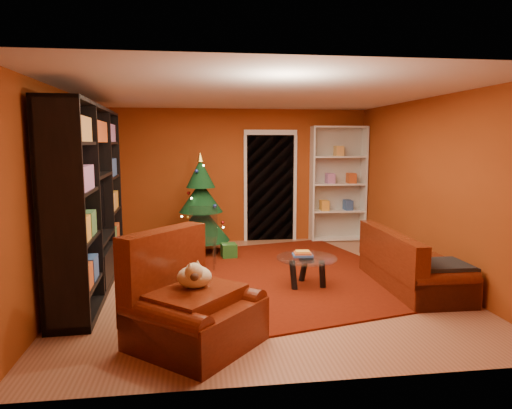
{
  "coord_description": "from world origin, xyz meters",
  "views": [
    {
      "loc": [
        -0.88,
        -6.17,
        1.96
      ],
      "look_at": [
        0.0,
        0.4,
        1.05
      ],
      "focal_mm": 32.0,
      "sensor_mm": 36.0,
      "label": 1
    }
  ],
  "objects": [
    {
      "name": "acrylic_chair",
      "position": [
        -0.78,
        0.79,
        0.44
      ],
      "size": [
        0.49,
        0.53,
        0.87
      ],
      "primitive_type": null,
      "rotation": [
        0.0,
        0.0,
        -0.1
      ],
      "color": "#66605B",
      "rests_on": "rug"
    },
    {
      "name": "dog",
      "position": [
        -0.91,
        -1.85,
        0.66
      ],
      "size": [
        0.49,
        0.5,
        0.29
      ],
      "primitive_type": null,
      "rotation": [
        0.0,
        0.0,
        0.85
      ],
      "color": "beige",
      "rests_on": "armchair"
    },
    {
      "name": "media_unit",
      "position": [
        -2.27,
        0.03,
        1.21
      ],
      "size": [
        0.62,
        3.17,
        2.42
      ],
      "primitive_type": null,
      "rotation": [
        0.0,
        0.0,
        0.04
      ],
      "color": "black",
      "rests_on": "floor"
    },
    {
      "name": "white_bookshelf",
      "position": [
        1.94,
        2.57,
        1.13
      ],
      "size": [
        1.09,
        0.42,
        2.33
      ],
      "primitive_type": null,
      "rotation": [
        0.0,
        0.0,
        -0.03
      ],
      "color": "white",
      "rests_on": "floor"
    },
    {
      "name": "gift_box_green",
      "position": [
        -0.33,
        1.39,
        0.12
      ],
      "size": [
        0.28,
        0.28,
        0.25
      ],
      "primitive_type": "cube",
      "rotation": [
        0.0,
        0.0,
        0.11
      ],
      "color": "#1B521B",
      "rests_on": "floor"
    },
    {
      "name": "christmas_tree",
      "position": [
        -0.79,
        1.87,
        0.87
      ],
      "size": [
        1.17,
        1.17,
        1.8
      ],
      "primitive_type": null,
      "rotation": [
        0.0,
        0.0,
        0.18
      ],
      "color": "black",
      "rests_on": "floor"
    },
    {
      "name": "gift_box_teal",
      "position": [
        -1.2,
        1.89,
        0.15
      ],
      "size": [
        0.37,
        0.37,
        0.31
      ],
      "primitive_type": "cube",
      "rotation": [
        0.0,
        0.0,
        0.23
      ],
      "color": "#196986",
      "rests_on": "floor"
    },
    {
      "name": "armchair",
      "position": [
        -0.9,
        -1.92,
        0.44
      ],
      "size": [
        1.6,
        1.6,
        0.89
      ],
      "primitive_type": null,
      "rotation": [
        0.0,
        0.0,
        0.85
      ],
      "color": "#471609",
      "rests_on": "rug"
    },
    {
      "name": "wall_back",
      "position": [
        0.0,
        2.77,
        1.3
      ],
      "size": [
        5.0,
        0.05,
        2.6
      ],
      "primitive_type": "cube",
      "color": "#8D3912",
      "rests_on": "ground"
    },
    {
      "name": "wall_left",
      "position": [
        -2.52,
        0.0,
        1.3
      ],
      "size": [
        0.05,
        5.5,
        2.6
      ],
      "primitive_type": "cube",
      "color": "#8D3912",
      "rests_on": "ground"
    },
    {
      "name": "doorway",
      "position": [
        0.6,
        2.73,
        1.05
      ],
      "size": [
        1.06,
        0.6,
        2.16
      ],
      "primitive_type": null,
      "color": "black",
      "rests_on": "floor"
    },
    {
      "name": "rug",
      "position": [
        0.39,
        0.27,
        0.01
      ],
      "size": [
        4.17,
        4.58,
        0.02
      ],
      "primitive_type": "cube",
      "rotation": [
        0.0,
        0.0,
        0.24
      ],
      "color": "#591405",
      "rests_on": "floor"
    },
    {
      "name": "gift_box_red",
      "position": [
        -0.84,
        2.14,
        0.12
      ],
      "size": [
        0.26,
        0.26,
        0.24
      ],
      "primitive_type": "cube",
      "rotation": [
        0.0,
        0.0,
        -0.09
      ],
      "color": "maroon",
      "rests_on": "floor"
    },
    {
      "name": "coffee_table",
      "position": [
        0.59,
        -0.32,
        0.22
      ],
      "size": [
        0.88,
        0.88,
        0.51
      ],
      "primitive_type": null,
      "rotation": [
        0.0,
        0.0,
        -0.08
      ],
      "color": "gray",
      "rests_on": "rug"
    },
    {
      "name": "sofa",
      "position": [
        2.02,
        -0.52,
        0.4
      ],
      "size": [
        0.86,
        1.86,
        0.79
      ],
      "primitive_type": null,
      "rotation": [
        0.0,
        0.0,
        1.56
      ],
      "color": "#471609",
      "rests_on": "rug"
    },
    {
      "name": "wall_right",
      "position": [
        2.52,
        0.0,
        1.3
      ],
      "size": [
        0.05,
        5.5,
        2.6
      ],
      "primitive_type": "cube",
      "color": "#8D3912",
      "rests_on": "ground"
    },
    {
      "name": "floor",
      "position": [
        0.0,
        0.0,
        -0.03
      ],
      "size": [
        5.0,
        5.5,
        0.05
      ],
      "primitive_type": "cube",
      "color": "#8F583E",
      "rests_on": "ground"
    },
    {
      "name": "ceiling",
      "position": [
        0.0,
        0.0,
        2.62
      ],
      "size": [
        5.0,
        5.5,
        0.05
      ],
      "primitive_type": "cube",
      "color": "silver",
      "rests_on": "wall_back"
    }
  ]
}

